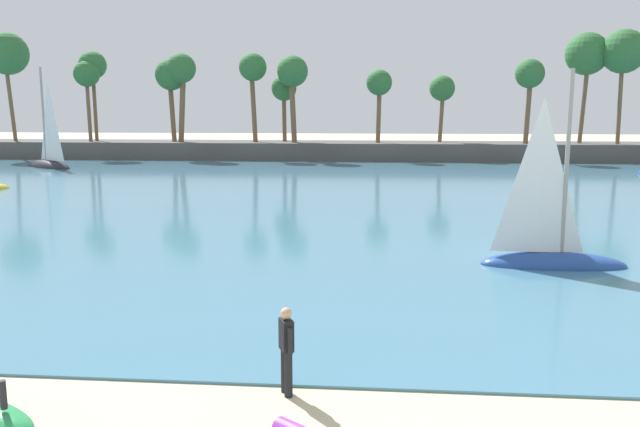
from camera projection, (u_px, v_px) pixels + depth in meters
name	position (u px, v px, depth m)	size (l,w,h in m)	color
sea	(371.00, 166.00, 58.40)	(220.00, 94.46, 0.06)	teal
palm_headland	(367.00, 123.00, 64.79)	(99.18, 6.70, 13.03)	#514C47
person_at_waterline	(286.00, 348.00, 11.64)	(0.32, 0.51, 1.67)	black
sailboat_mid_bay	(49.00, 158.00, 56.42)	(6.40, 5.32, 9.37)	black
sailboat_toward_headland	(551.00, 247.00, 21.08)	(4.77, 1.46, 6.90)	#234793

